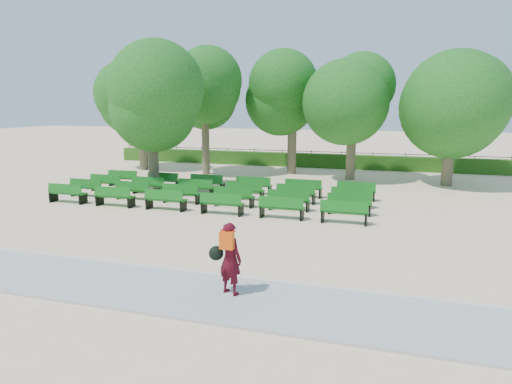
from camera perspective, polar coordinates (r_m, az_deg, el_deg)
ground at (r=17.57m, az=-4.92°, el=-2.60°), size 120.00×120.00×0.00m
paving at (r=11.37m, az=-19.34°, el=-10.62°), size 30.00×2.20×0.06m
curb at (r=12.23m, az=-16.12°, el=-8.79°), size 30.00×0.12×0.10m
hedge at (r=30.73m, az=4.95°, el=4.03°), size 26.00×0.70×0.90m
fence at (r=31.17m, az=5.10°, el=3.29°), size 26.00×0.10×1.02m
tree_line at (r=26.93m, az=3.11°, el=2.13°), size 21.80×6.80×7.04m
bench_array at (r=19.64m, az=-5.27°, el=-0.92°), size 1.67×0.60×1.04m
tree_among at (r=22.12m, az=-12.99°, el=10.99°), size 4.61×4.61×6.33m
person at (r=9.82m, az=-3.42°, el=-8.15°), size 0.79×0.55×1.58m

